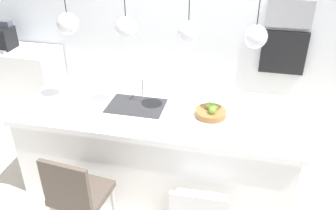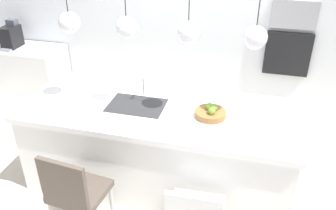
# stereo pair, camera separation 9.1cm
# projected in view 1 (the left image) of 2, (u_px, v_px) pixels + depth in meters

# --- Properties ---
(floor) EXTENTS (6.60, 6.60, 0.00)m
(floor) POSITION_uv_depth(u_px,v_px,m) (159.00, 178.00, 3.90)
(floor) COLOR beige
(floor) RESTS_ON ground
(back_wall) EXTENTS (6.00, 0.10, 2.60)m
(back_wall) POSITION_uv_depth(u_px,v_px,m) (188.00, 20.00, 4.66)
(back_wall) COLOR white
(back_wall) RESTS_ON ground
(kitchen_island) EXTENTS (2.69, 1.07, 0.90)m
(kitchen_island) POSITION_uv_depth(u_px,v_px,m) (159.00, 145.00, 3.68)
(kitchen_island) COLOR white
(kitchen_island) RESTS_ON ground
(sink_basin) EXTENTS (0.56, 0.40, 0.02)m
(sink_basin) POSITION_uv_depth(u_px,v_px,m) (136.00, 106.00, 3.51)
(sink_basin) COLOR #2D2D30
(sink_basin) RESTS_ON kitchen_island
(faucet) EXTENTS (0.02, 0.17, 0.22)m
(faucet) POSITION_uv_depth(u_px,v_px,m) (142.00, 84.00, 3.61)
(faucet) COLOR silver
(faucet) RESTS_ON kitchen_island
(fruit_bowl) EXTENTS (0.29, 0.29, 0.13)m
(fruit_bowl) POSITION_uv_depth(u_px,v_px,m) (211.00, 112.00, 3.32)
(fruit_bowl) COLOR #9E6B38
(fruit_bowl) RESTS_ON kitchen_island
(side_counter) EXTENTS (1.10, 0.60, 0.84)m
(side_counter) POSITION_uv_depth(u_px,v_px,m) (23.00, 76.00, 5.24)
(side_counter) COLOR white
(side_counter) RESTS_ON ground
(coffee_machine) EXTENTS (0.20, 0.35, 0.38)m
(coffee_machine) POSITION_uv_depth(u_px,v_px,m) (5.00, 38.00, 4.99)
(coffee_machine) COLOR black
(coffee_machine) RESTS_ON side_counter
(microwave) EXTENTS (0.54, 0.08, 0.34)m
(microwave) POSITION_uv_depth(u_px,v_px,m) (290.00, 13.00, 4.27)
(microwave) COLOR #9E9EA3
(microwave) RESTS_ON back_wall
(oven) EXTENTS (0.56, 0.08, 0.56)m
(oven) POSITION_uv_depth(u_px,v_px,m) (283.00, 52.00, 4.51)
(oven) COLOR black
(oven) RESTS_ON back_wall
(chair_near) EXTENTS (0.49, 0.46, 0.91)m
(chair_near) POSITION_uv_depth(u_px,v_px,m) (77.00, 193.00, 2.98)
(chair_near) COLOR brown
(chair_near) RESTS_ON ground
(pendant_light_left) EXTENTS (0.20, 0.20, 0.80)m
(pendant_light_left) POSITION_uv_depth(u_px,v_px,m) (68.00, 23.00, 3.23)
(pendant_light_left) COLOR silver
(pendant_light_center_left) EXTENTS (0.20, 0.20, 0.80)m
(pendant_light_center_left) POSITION_uv_depth(u_px,v_px,m) (126.00, 27.00, 3.12)
(pendant_light_center_left) COLOR silver
(pendant_light_center_right) EXTENTS (0.20, 0.20, 0.80)m
(pendant_light_center_right) POSITION_uv_depth(u_px,v_px,m) (189.00, 32.00, 3.02)
(pendant_light_center_right) COLOR silver
(pendant_light_right) EXTENTS (0.20, 0.20, 0.80)m
(pendant_light_right) POSITION_uv_depth(u_px,v_px,m) (255.00, 36.00, 2.91)
(pendant_light_right) COLOR silver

